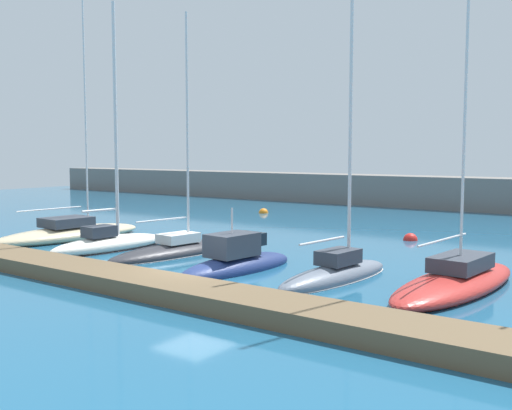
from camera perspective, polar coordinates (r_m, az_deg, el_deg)
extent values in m
plane|color=#1E567A|center=(23.06, -6.06, -7.52)|extent=(120.00, 120.00, 0.00)
cube|color=brown|center=(21.52, -9.90, -7.68)|extent=(30.97, 2.24, 0.59)
cube|color=slate|center=(54.73, 20.10, 1.03)|extent=(108.00, 3.82, 2.87)
ellipsoid|color=beige|center=(35.98, -17.52, -2.74)|extent=(3.44, 9.51, 0.98)
cylinder|color=silver|center=(36.50, -16.22, 10.31)|extent=(0.10, 0.10, 15.42)
cylinder|color=silver|center=(35.15, -19.30, -0.37)|extent=(0.31, 3.99, 0.07)
cube|color=#333842|center=(35.76, -17.85, -1.56)|extent=(2.13, 2.73, 0.54)
ellipsoid|color=silver|center=(31.47, -13.96, -3.75)|extent=(2.38, 6.87, 0.95)
ellipsoid|color=black|center=(31.51, -13.95, -4.20)|extent=(2.40, 6.94, 0.12)
cylinder|color=silver|center=(31.46, -13.43, 8.01)|extent=(0.18, 0.18, 11.91)
cylinder|color=silver|center=(30.94, -14.82, -0.49)|extent=(0.28, 2.13, 0.12)
cube|color=#333842|center=(31.01, -14.92, -2.48)|extent=(1.21, 1.57, 0.57)
ellipsoid|color=#2D2D33|center=(29.44, -7.69, -4.54)|extent=(2.91, 8.12, 0.93)
ellipsoid|color=silver|center=(29.46, -7.68, -4.73)|extent=(2.93, 8.20, 0.12)
cylinder|color=silver|center=(29.56, -6.66, 7.38)|extent=(0.12, 0.12, 11.27)
cylinder|color=silver|center=(28.65, -9.08, -1.42)|extent=(0.40, 3.03, 0.08)
cube|color=silver|center=(29.41, -7.53, -3.18)|extent=(1.46, 2.03, 0.46)
ellipsoid|color=navy|center=(25.33, -1.82, -6.07)|extent=(2.52, 6.58, 1.09)
cube|color=#333842|center=(24.92, -2.33, -3.86)|extent=(1.63, 2.23, 0.97)
cube|color=black|center=(25.80, -0.40, -3.22)|extent=(1.34, 0.65, 0.54)
cylinder|color=silver|center=(24.79, -2.34, -1.53)|extent=(0.08, 0.08, 1.07)
ellipsoid|color=slate|center=(23.57, 7.65, -6.87)|extent=(2.32, 6.93, 0.95)
ellipsoid|color=silver|center=(23.60, 7.65, -7.20)|extent=(2.35, 7.00, 0.12)
cylinder|color=silver|center=(23.91, 9.14, 9.25)|extent=(0.14, 0.14, 12.30)
cylinder|color=silver|center=(22.60, 6.44, -3.46)|extent=(0.38, 2.83, 0.09)
cube|color=#333842|center=(23.60, 7.96, -4.99)|extent=(1.30, 1.90, 0.56)
ellipsoid|color=#B72D28|center=(22.98, 18.77, -7.24)|extent=(3.27, 9.24, 0.93)
cylinder|color=silver|center=(23.30, 19.82, 16.81)|extent=(0.11, 0.11, 18.37)
cylinder|color=silver|center=(21.53, 17.64, -3.21)|extent=(0.39, 3.95, 0.07)
cube|color=#333842|center=(23.21, 19.20, -5.27)|extent=(1.75, 2.90, 0.55)
sphere|color=red|center=(35.06, 14.70, -3.31)|extent=(0.82, 0.82, 0.82)
sphere|color=orange|center=(49.03, 0.73, -0.78)|extent=(0.80, 0.80, 0.80)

